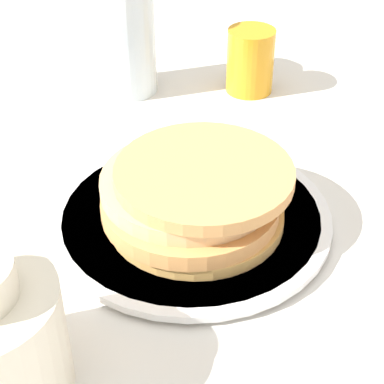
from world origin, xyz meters
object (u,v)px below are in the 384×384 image
(juice_glass, at_px, (250,61))
(pancake_stack, at_px, (194,194))
(plate, at_px, (192,220))
(water_bottle_far, at_px, (125,21))

(juice_glass, bearing_deg, pancake_stack, -114.27)
(plate, distance_m, water_bottle_far, 0.31)
(pancake_stack, bearing_deg, juice_glass, 65.73)
(pancake_stack, distance_m, water_bottle_far, 0.30)
(pancake_stack, height_order, juice_glass, juice_glass)
(pancake_stack, relative_size, juice_glass, 2.13)
(plate, relative_size, water_bottle_far, 1.35)
(pancake_stack, relative_size, water_bottle_far, 0.88)
(plate, height_order, pancake_stack, pancake_stack)
(juice_glass, relative_size, water_bottle_far, 0.41)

